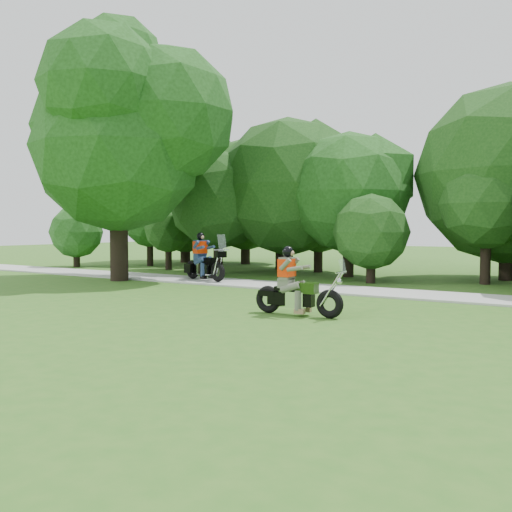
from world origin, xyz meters
The scene contains 6 objects.
ground centered at (0.00, 0.00, 0.00)m, with size 100.00×100.00×0.00m, color #2F631C.
walkway centered at (0.00, 8.00, 0.03)m, with size 60.00×2.20×0.06m, color #A9A9A3.
tree_line centered at (-0.54, 14.36, 3.67)m, with size 39.73×12.05×7.80m.
big_tree_west centered at (-10.54, 6.85, 5.76)m, with size 8.64×6.56×9.96m.
chopper_motorcycle centered at (-0.79, 2.75, 0.59)m, with size 2.25×0.60×1.61m.
touring_motorcycle centered at (-7.59, 7.92, 0.71)m, with size 2.30×1.16×1.78m.
Camera 1 is at (5.67, -8.78, 2.07)m, focal length 40.00 mm.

